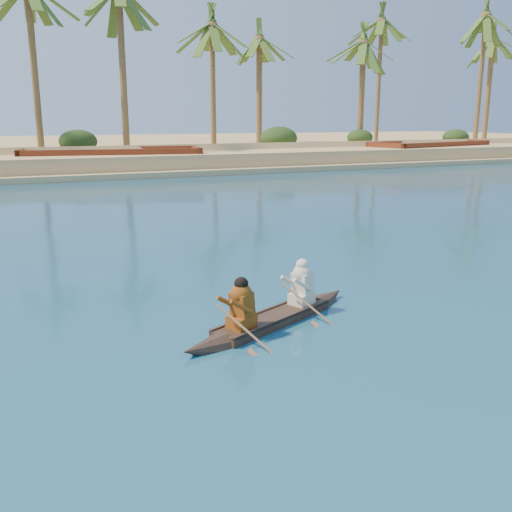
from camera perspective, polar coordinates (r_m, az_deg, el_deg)
name	(u,v)px	position (r m, az deg, el deg)	size (l,w,h in m)	color
ground	(3,293)	(13.26, -23.96, -3.44)	(160.00, 160.00, 0.00)	navy
canoe	(273,311)	(10.33, 1.75, -5.53)	(4.21, 2.31, 1.20)	#3E2F21
barge_mid	(113,163)	(40.52, -14.13, 9.05)	(12.33, 6.02, 1.97)	maroon
barge_right	(429,153)	(52.83, 16.95, 9.85)	(12.55, 6.50, 1.99)	maroon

